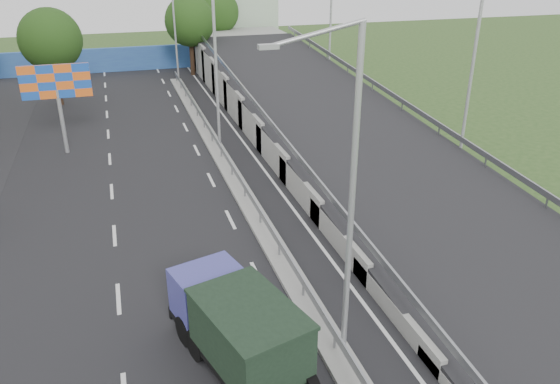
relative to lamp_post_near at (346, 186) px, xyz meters
name	(u,v)px	position (x,y,z in m)	size (l,w,h in m)	color
road_surface	(181,191)	(-3.11, 14.00, -5.81)	(26.00, 90.00, 0.04)	black
median	(222,158)	(-0.11, 18.00, -5.71)	(1.00, 44.00, 0.20)	gray
overpass_ramp	(337,121)	(7.39, 18.00, -4.06)	(10.00, 50.00, 3.50)	gray
median_guardrail	(221,148)	(-0.11, 18.00, -5.06)	(0.09, 44.00, 0.71)	gray
lamp_post_near	(346,186)	(0.00, 0.00, 0.00)	(2.74, 0.18, 10.08)	#B2B5B7
lamp_post_mid	(212,57)	(0.00, 20.00, 0.00)	(2.74, 0.18, 10.08)	#B2B5B7
lamp_post_far	(172,18)	(0.00, 40.00, 0.00)	(2.74, 0.18, 10.08)	#B2B5B7
blue_wall	(128,59)	(-4.11, 46.00, -4.61)	(30.00, 0.50, 2.40)	#2A4B9C
church	(242,5)	(9.89, 54.00, -0.50)	(7.00, 7.00, 13.80)	#B2CCAD
billboard	(56,87)	(-9.11, 22.00, -1.62)	(4.00, 0.24, 5.50)	#B2B5B7
tree_left_mid	(50,40)	(-10.11, 34.00, -0.63)	(4.80, 4.80, 7.60)	black
tree_median_far	(190,21)	(1.89, 42.00, -0.63)	(4.80, 4.80, 7.60)	black
tree_ramp_far	(217,12)	(5.89, 49.00, -0.63)	(4.80, 4.80, 7.60)	black
dump_truck	(237,326)	(-3.15, 0.39, -4.36)	(3.71, 6.31, 2.62)	black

